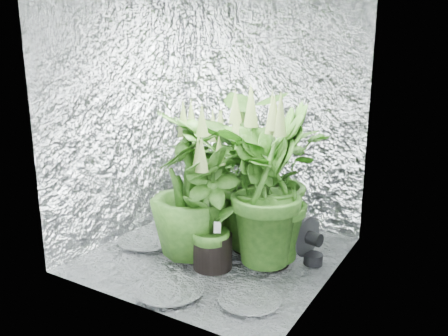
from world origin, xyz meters
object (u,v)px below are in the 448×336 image
plant_d (190,186)px  plant_f (212,209)px  plant_e (254,174)px  circulation_fan (310,244)px  plant_a (224,173)px  plant_b (250,178)px  plant_c (271,187)px

plant_d → plant_f: size_ratio=1.20×
plant_e → circulation_fan: 0.61m
plant_e → plant_f: (-0.09, -0.40, -0.15)m
plant_a → plant_b: (0.26, -0.05, 0.01)m
plant_c → plant_f: (-0.29, -0.25, -0.13)m
plant_a → circulation_fan: plant_a is taller
plant_b → plant_c: 0.52m
plant_b → plant_e: 0.28m
plant_a → plant_e: plant_e is taller
plant_e → plant_f: plant_e is taller
plant_e → plant_b: bearing=122.2°
circulation_fan → plant_c: bearing=-135.3°
plant_f → plant_c: bearing=40.2°
plant_e → plant_d: bearing=-133.4°
circulation_fan → plant_e: bearing=-167.7°
plant_a → plant_f: bearing=-65.0°
plant_c → plant_e: (-0.20, 0.15, 0.02)m
plant_b → plant_e: bearing=-57.8°
plant_b → plant_d: (-0.17, -0.55, 0.05)m
plant_a → plant_d: size_ratio=0.93×
plant_c → plant_f: bearing=-139.8°
plant_b → circulation_fan: 0.71m
plant_f → plant_e: bearing=77.4°
plant_d → plant_e: size_ratio=0.92×
plant_f → plant_b: bearing=94.9°
plant_a → plant_d: (0.09, -0.60, 0.05)m
plant_d → circulation_fan: 0.89m
plant_b → plant_f: size_ratio=1.14×
plant_b → circulation_fan: bearing=-22.1°
plant_c → circulation_fan: plant_c is taller
plant_f → circulation_fan: bearing=36.3°
plant_d → plant_f: 0.25m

